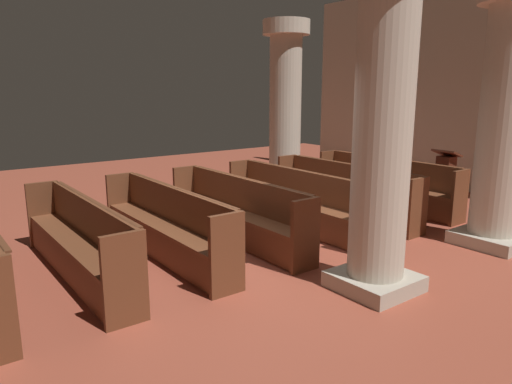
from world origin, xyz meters
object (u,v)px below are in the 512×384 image
Objects in this scene: lectern at (445,182)px; pew_row_0 at (386,182)px; pew_row_1 at (344,189)px; pew_row_3 at (237,209)px; pillar_aisle_rear at (383,122)px; pillar_aisle_side at (505,114)px; pillar_far_side at (285,105)px; pew_row_2 at (295,198)px; pew_row_5 at (78,237)px; pew_row_4 at (166,221)px.

pew_row_0 is at bearing -116.92° from lectern.
pew_row_3 is (0.00, -2.30, 0.00)m from pew_row_1.
pillar_aisle_rear reaches higher than lectern.
pillar_aisle_side and pillar_far_side have the same top height.
pillar_far_side is 3.61m from lectern.
pew_row_1 is at bearing -90.00° from pew_row_0.
pew_row_1 is 3.43m from pillar_aisle_rear.
pillar_far_side is (-2.33, 2.89, 1.39)m from pew_row_3.
pillar_aisle_side is at bearing 50.35° from pew_row_3.
pew_row_2 is 1.00× the size of pew_row_3.
pillar_far_side is at bearing 114.15° from pew_row_5.
pew_row_4 is 1.00× the size of pew_row_5.
pillar_aisle_side and pillar_aisle_rear have the same top height.
pew_row_1 is 1.00× the size of pew_row_3.
pew_row_2 is 0.85× the size of pillar_aisle_rear.
pillar_far_side is at bearing 150.60° from pillar_aisle_rear.
lectern reaches higher than pew_row_2.
pillar_aisle_side is at bearing -0.30° from pillar_far_side.
pew_row_0 is at bearing 90.00° from pew_row_5.
pew_row_2 is at bearing 90.00° from pew_row_5.
pew_row_2 is 2.85× the size of lectern.
pew_row_1 is at bearing 139.15° from pillar_aisle_rear.
lectern reaches higher than pew_row_1.
pew_row_1 is 1.15m from pew_row_2.
pew_row_4 is 1.15m from pew_row_5.
pew_row_5 is 5.85m from pillar_far_side.
pillar_aisle_rear is at bearing -29.40° from pillar_far_side.
lectern is (0.55, 6.83, -0.04)m from pew_row_5.
pew_row_5 is at bearing -90.00° from pew_row_1.
pew_row_4 is 0.85× the size of pillar_aisle_rear.
lectern is (2.88, 1.64, -1.43)m from pillar_far_side.
pew_row_3 is at bearing -51.19° from pillar_far_side.
pillar_far_side is (-2.33, 5.19, 1.39)m from pew_row_5.
pew_row_2 is 0.85× the size of pillar_far_side.
pew_row_4 is 2.85× the size of lectern.
pillar_aisle_rear is at bearing 5.82° from pew_row_3.
pillar_aisle_rear is (4.70, -2.65, 0.00)m from pillar_far_side.
pew_row_3 is 0.85× the size of pillar_far_side.
pillar_aisle_rear is (2.38, -0.91, 1.39)m from pew_row_2.
pillar_aisle_side is at bearing 35.88° from pew_row_2.
pew_row_3 and pew_row_4 have the same top height.
pillar_aisle_rear reaches higher than pew_row_3.
pew_row_5 is (0.00, -2.30, 0.00)m from pew_row_3.
pew_row_1 is at bearing 90.00° from pew_row_4.
pew_row_3 is 1.15m from pew_row_4.
pew_row_5 is 3.74m from pillar_aisle_rear.
lectern is (0.55, 1.09, -0.04)m from pew_row_0.
lectern is (0.55, 2.24, -0.04)m from pew_row_1.
pillar_aisle_side is at bearing -13.67° from pew_row_0.
pew_row_2 is at bearing 159.13° from pillar_aisle_rear.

